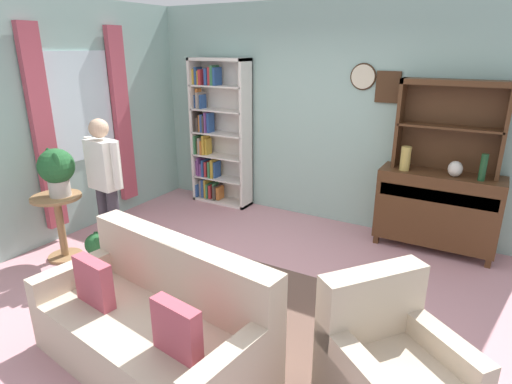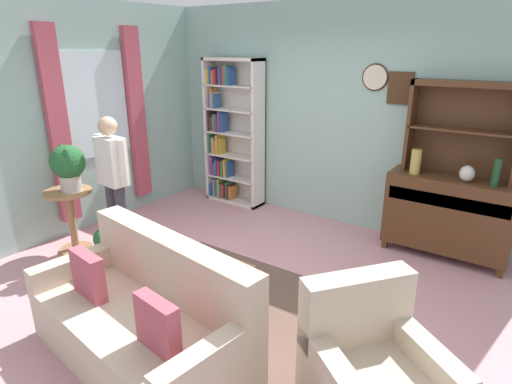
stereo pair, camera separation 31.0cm
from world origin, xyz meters
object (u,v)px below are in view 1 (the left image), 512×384
sideboard_hutch (452,114)px  potted_plant_small (97,245)px  armchair_floral (391,371)px  vase_round (455,169)px  book_stack (208,261)px  coffee_table (207,273)px  plant_stand (60,220)px  bookshelf (217,136)px  couch_floral (155,327)px  person_reading (105,180)px  potted_plant_large (56,169)px  vase_tall (405,158)px  bottle_wine (483,167)px  sideboard (437,208)px

sideboard_hutch → potted_plant_small: bearing=-143.7°
sideboard_hutch → armchair_floral: (0.12, -2.71, -1.27)m
vase_round → book_stack: vase_round is taller
potted_plant_small → book_stack: 1.58m
coffee_table → vase_round: bearing=52.8°
coffee_table → armchair_floral: bearing=-10.6°
armchair_floral → plant_stand: (-3.65, 0.30, 0.16)m
bookshelf → couch_floral: bookshelf is taller
person_reading → potted_plant_large: bearing=-149.7°
sideboard_hutch → vase_tall: (-0.39, -0.19, -0.50)m
bookshelf → sideboard_hutch: 3.14m
vase_tall → bookshelf: bearing=176.6°
bookshelf → armchair_floral: size_ratio=1.95×
book_stack → sideboard_hutch: bearing=56.6°
bottle_wine → potted_plant_small: 4.18m
couch_floral → potted_plant_large: 2.27m
sideboard → book_stack: (-1.56, -2.26, -0.05)m
plant_stand → coffee_table: plant_stand is taller
plant_stand → potted_plant_large: (0.04, 0.03, 0.58)m
vase_round → plant_stand: bearing=-148.6°
vase_round → plant_stand: vase_round is taller
vase_tall → potted_plant_large: 3.79m
couch_floral → armchair_floral: couch_floral is taller
sideboard_hutch → book_stack: (-1.56, -2.37, -1.10)m
vase_tall → armchair_floral: (0.51, -2.52, -0.77)m
potted_plant_large → book_stack: (1.92, 0.01, -0.57)m
sideboard_hutch → bottle_wine: sideboard_hutch is taller
potted_plant_small → book_stack: size_ratio=1.93×
bookshelf → sideboard_hutch: (3.09, 0.03, 0.55)m
armchair_floral → person_reading: 3.29m
vase_round → armchair_floral: size_ratio=0.16×
sideboard → potted_plant_small: (-3.12, -2.18, -0.31)m
sideboard_hutch → armchair_floral: bearing=-87.4°
sideboard → vase_tall: size_ratio=4.80×
bookshelf → person_reading: bearing=-89.0°
vase_tall → potted_plant_large: size_ratio=0.53×
sideboard → potted_plant_large: potted_plant_large is taller
coffee_table → potted_plant_large: bearing=179.6°
potted_plant_large → person_reading: bearing=30.3°
plant_stand → book_stack: plant_stand is taller
couch_floral → potted_plant_small: 1.86m
vase_round → plant_stand: size_ratio=0.23×
bookshelf → book_stack: size_ratio=12.24×
couch_floral → book_stack: 0.80m
bottle_wine → potted_plant_large: bearing=-150.6°
vase_tall → coffee_table: bearing=-117.8°
bookshelf → coffee_table: bookshelf is taller
bottle_wine → plant_stand: size_ratio=0.39×
plant_stand → book_stack: size_ratio=4.27×
couch_floral → sideboard: bearing=64.1°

